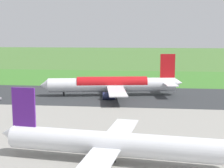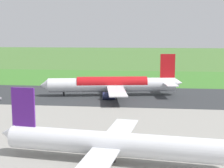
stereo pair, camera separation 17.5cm
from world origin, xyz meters
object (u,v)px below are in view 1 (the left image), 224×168
at_px(airliner_parked_mid, 113,143).
at_px(traffic_cone_orange, 151,79).
at_px(no_stopping_sign, 161,78).
at_px(airliner_main, 113,84).
at_px(service_truck_fuel, 24,114).

xyz_separation_m(airliner_parked_mid, traffic_cone_orange, (-7.44, -111.94, -3.38)).
height_order(airliner_parked_mid, no_stopping_sign, airliner_parked_mid).
xyz_separation_m(airliner_main, no_stopping_sign, (-19.50, -39.48, -2.78)).
xyz_separation_m(service_truck_fuel, no_stopping_sign, (-40.31, -76.91, 0.17)).
bearing_deg(airliner_main, traffic_cone_orange, -107.58).
relative_size(airliner_main, traffic_cone_orange, 98.16).
bearing_deg(no_stopping_sign, airliner_parked_mid, 83.31).
height_order(service_truck_fuel, no_stopping_sign, service_truck_fuel).
relative_size(airliner_parked_mid, service_truck_fuel, 7.40).
bearing_deg(traffic_cone_orange, airliner_main, 72.42).
distance_m(airliner_parked_mid, service_truck_fuel, 40.01).
bearing_deg(no_stopping_sign, airliner_main, 63.72).
relative_size(airliner_main, airliner_parked_mid, 1.18).
height_order(airliner_main, no_stopping_sign, airliner_main).
xyz_separation_m(airliner_main, traffic_cone_orange, (-14.56, -45.96, -4.08)).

